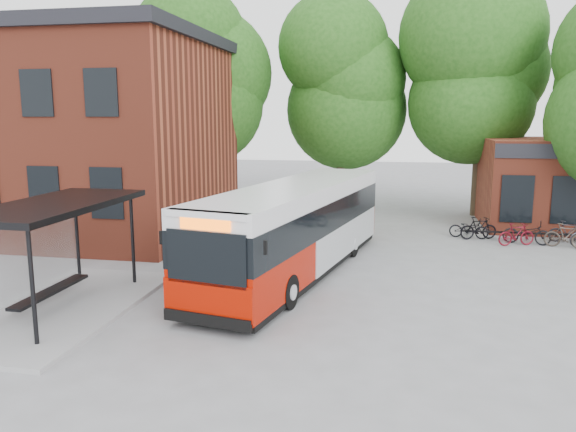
% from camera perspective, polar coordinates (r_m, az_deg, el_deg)
% --- Properties ---
extents(ground, '(100.00, 100.00, 0.00)m').
position_cam_1_polar(ground, '(15.10, -5.08, -9.34)').
color(ground, slate).
extents(station_building, '(18.40, 10.40, 8.50)m').
position_cam_1_polar(station_building, '(28.34, -26.14, 7.54)').
color(station_building, maroon).
rests_on(station_building, ground).
extents(bus_shelter, '(3.60, 7.00, 2.90)m').
position_cam_1_polar(bus_shelter, '(15.66, -22.29, -3.83)').
color(bus_shelter, black).
rests_on(bus_shelter, ground).
extents(bike_rail, '(5.20, 0.10, 0.38)m').
position_cam_1_polar(bike_rail, '(24.73, 23.07, -1.97)').
color(bike_rail, black).
rests_on(bike_rail, ground).
extents(tree_0, '(7.92, 7.92, 11.00)m').
position_cam_1_polar(tree_0, '(31.31, -7.81, 10.90)').
color(tree_0, '#1D4B14').
rests_on(tree_0, ground).
extents(tree_1, '(7.92, 7.92, 10.40)m').
position_cam_1_polar(tree_1, '(30.81, 5.47, 10.40)').
color(tree_1, '#1D4B14').
rests_on(tree_1, ground).
extents(tree_2, '(7.92, 7.92, 11.00)m').
position_cam_1_polar(tree_2, '(29.94, 18.97, 10.50)').
color(tree_2, '#1D4B14').
rests_on(tree_2, ground).
extents(city_bus, '(4.65, 11.67, 2.90)m').
position_cam_1_polar(city_bus, '(17.94, 0.88, -1.36)').
color(city_bus, '#9E0E00').
rests_on(city_bus, ground).
extents(bicycle_0, '(1.66, 0.88, 0.83)m').
position_cam_1_polar(bicycle_0, '(24.52, 17.89, -1.20)').
color(bicycle_0, black).
rests_on(bicycle_0, ground).
extents(bicycle_1, '(1.63, 0.92, 0.94)m').
position_cam_1_polar(bicycle_1, '(24.40, 18.79, -1.17)').
color(bicycle_1, black).
rests_on(bicycle_1, ground).
extents(bicycle_3, '(1.56, 0.91, 0.91)m').
position_cam_1_polar(bicycle_3, '(23.73, 22.19, -1.74)').
color(bicycle_3, '#5D0D18').
rests_on(bicycle_3, ground).
extents(bicycle_4, '(1.89, 0.99, 0.94)m').
position_cam_1_polar(bicycle_4, '(24.16, 23.10, -1.56)').
color(bicycle_4, black).
rests_on(bicycle_4, ground).
extents(bicycle_5, '(1.65, 0.91, 0.95)m').
position_cam_1_polar(bicycle_5, '(24.11, 26.42, -1.82)').
color(bicycle_5, '#3C332D').
rests_on(bicycle_5, ground).
extents(bicycle_7, '(1.52, 0.64, 0.89)m').
position_cam_1_polar(bicycle_7, '(25.17, 26.59, -1.45)').
color(bicycle_7, black).
rests_on(bicycle_7, ground).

